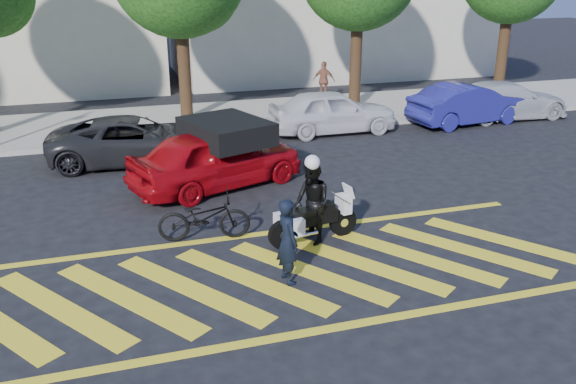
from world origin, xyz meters
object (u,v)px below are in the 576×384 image
object	(u,v)px
bicycle	(204,217)
police_motorcycle	(312,220)
parked_mid_right	(332,111)
officer_moto	(312,203)
parked_right	(468,104)
red_convertible	(217,158)
parked_mid_left	(134,140)
parked_far_right	(506,100)
officer_bike	(288,241)

from	to	relation	value
bicycle	police_motorcycle	size ratio (longest dim) A/B	0.94
police_motorcycle	parked_mid_right	distance (m)	8.72
officer_moto	parked_mid_right	size ratio (longest dim) A/B	0.40
police_motorcycle	parked_right	world-z (taller)	parked_right
red_convertible	parked_mid_right	distance (m)	6.28
red_convertible	officer_moto	bearing A→B (deg)	177.87
police_motorcycle	parked_mid_left	bearing A→B (deg)	105.61
bicycle	parked_right	size ratio (longest dim) A/B	0.43
bicycle	police_motorcycle	xyz separation A→B (m)	(2.10, -0.78, -0.01)
bicycle	parked_far_right	distance (m)	14.40
parked_right	parked_far_right	world-z (taller)	parked_right
parked_mid_left	parked_right	distance (m)	11.73
officer_bike	police_motorcycle	bearing A→B (deg)	-40.91
red_convertible	parked_far_right	size ratio (longest dim) A/B	0.97
officer_moto	parked_mid_left	world-z (taller)	officer_moto
officer_bike	parked_far_right	distance (m)	14.73
parked_mid_right	parked_far_right	distance (m)	6.86
police_motorcycle	officer_moto	size ratio (longest dim) A/B	1.16
officer_moto	parked_far_right	bearing A→B (deg)	117.84
officer_moto	red_convertible	bearing A→B (deg)	-172.24
officer_bike	red_convertible	size ratio (longest dim) A/B	0.35
parked_mid_left	parked_far_right	world-z (taller)	parked_far_right
parked_mid_left	parked_right	size ratio (longest dim) A/B	1.09
parked_right	parked_mid_right	bearing A→B (deg)	79.27
bicycle	red_convertible	distance (m)	3.22
parked_far_right	parked_right	bearing A→B (deg)	99.92
parked_mid_right	red_convertible	bearing A→B (deg)	131.56
parked_mid_left	parked_far_right	distance (m)	13.55
officer_bike	officer_moto	size ratio (longest dim) A/B	0.92
officer_bike	police_motorcycle	size ratio (longest dim) A/B	0.79
police_motorcycle	parked_right	bearing A→B (deg)	32.19
police_motorcycle	parked_mid_right	bearing A→B (deg)	56.57
police_motorcycle	parked_far_right	distance (m)	13.08
officer_moto	parked_right	distance (m)	11.51
red_convertible	parked_far_right	world-z (taller)	red_convertible
red_convertible	parked_far_right	bearing A→B (deg)	-90.01
officer_bike	red_convertible	distance (m)	5.30
officer_moto	parked_mid_left	size ratio (longest dim) A/B	0.36
red_convertible	parked_far_right	distance (m)	12.30
officer_bike	parked_mid_right	distance (m)	10.42
police_motorcycle	parked_far_right	xyz separation A→B (m)	(10.37, 7.98, 0.19)
parked_mid_left	parked_right	world-z (taller)	parked_right
officer_moto	parked_right	size ratio (longest dim) A/B	0.40
police_motorcycle	parked_right	size ratio (longest dim) A/B	0.46
officer_bike	parked_mid_left	distance (m)	8.29
police_motorcycle	officer_moto	bearing A→B (deg)	149.00
officer_bike	parked_far_right	bearing A→B (deg)	-57.23
bicycle	parked_far_right	bearing A→B (deg)	-51.45
officer_bike	parked_mid_right	world-z (taller)	officer_bike
officer_bike	police_motorcycle	xyz separation A→B (m)	(0.97, 1.43, -0.31)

